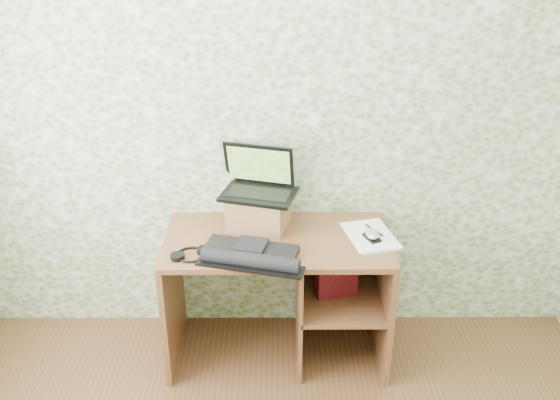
{
  "coord_description": "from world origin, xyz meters",
  "views": [
    {
      "loc": [
        0.0,
        -1.42,
        2.41
      ],
      "look_at": [
        0.01,
        1.39,
        1.0
      ],
      "focal_mm": 40.0,
      "sensor_mm": 36.0,
      "label": 1
    }
  ],
  "objects_px": {
    "laptop": "(259,182)",
    "notepad": "(370,236)",
    "riser": "(259,211)",
    "desk": "(292,278)",
    "keyboard": "(251,255)"
  },
  "relations": [
    {
      "from": "desk",
      "to": "riser",
      "type": "xyz_separation_m",
      "value": [
        -0.18,
        0.12,
        0.36
      ]
    },
    {
      "from": "notepad",
      "to": "desk",
      "type": "bearing_deg",
      "value": 163.87
    },
    {
      "from": "keyboard",
      "to": "notepad",
      "type": "xyz_separation_m",
      "value": [
        0.63,
        0.22,
        -0.02
      ]
    },
    {
      "from": "laptop",
      "to": "notepad",
      "type": "bearing_deg",
      "value": -0.95
    },
    {
      "from": "riser",
      "to": "keyboard",
      "type": "relative_size",
      "value": 0.56
    },
    {
      "from": "riser",
      "to": "notepad",
      "type": "height_order",
      "value": "riser"
    },
    {
      "from": "riser",
      "to": "notepad",
      "type": "distance_m",
      "value": 0.61
    },
    {
      "from": "desk",
      "to": "notepad",
      "type": "bearing_deg",
      "value": -2.35
    },
    {
      "from": "riser",
      "to": "desk",
      "type": "bearing_deg",
      "value": -32.8
    },
    {
      "from": "desk",
      "to": "riser",
      "type": "distance_m",
      "value": 0.42
    },
    {
      "from": "laptop",
      "to": "keyboard",
      "type": "distance_m",
      "value": 0.45
    },
    {
      "from": "riser",
      "to": "laptop",
      "type": "distance_m",
      "value": 0.16
    },
    {
      "from": "desk",
      "to": "keyboard",
      "type": "bearing_deg",
      "value": -132.38
    },
    {
      "from": "desk",
      "to": "laptop",
      "type": "height_order",
      "value": "laptop"
    },
    {
      "from": "laptop",
      "to": "keyboard",
      "type": "height_order",
      "value": "laptop"
    }
  ]
}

